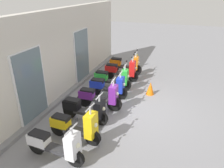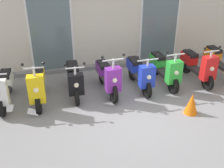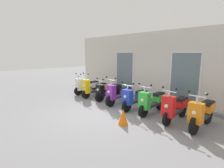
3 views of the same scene
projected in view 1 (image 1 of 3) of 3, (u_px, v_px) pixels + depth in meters
The scene contains 12 objects.
ground_plane at pixel (134, 108), 7.52m from camera, with size 40.00×40.00×0.00m, color gray.
storefront_facade at pixel (56, 57), 7.78m from camera, with size 11.15×0.50×3.23m.
scooter_white at pixel (55, 145), 5.10m from camera, with size 0.57×1.59×1.19m.
scooter_yellow at pixel (76, 126), 5.77m from camera, with size 0.52×1.55×1.29m.
scooter_black at pixel (85, 109), 6.63m from camera, with size 0.52×1.56×1.12m.
scooter_purple at pixel (100, 96), 7.32m from camera, with size 0.60×1.63×1.28m.
scooter_blue at pixel (108, 86), 8.11m from camera, with size 0.62×1.55×1.18m.
scooter_green at pixel (113, 79), 8.79m from camera, with size 0.56×1.62×1.22m.
scooter_red at pixel (122, 70), 9.59m from camera, with size 0.51×1.60×1.24m.
scooter_orange at pixel (125, 65), 10.33m from camera, with size 0.54×1.67×1.23m.
curb_bollard at pixel (136, 61), 11.28m from camera, with size 0.12×0.12×0.70m, color yellow.
traffic_cone at pixel (150, 88), 8.41m from camera, with size 0.32×0.32×0.52m, color orange.
Camera 1 is at (-6.40, -1.40, 3.88)m, focal length 34.25 mm.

